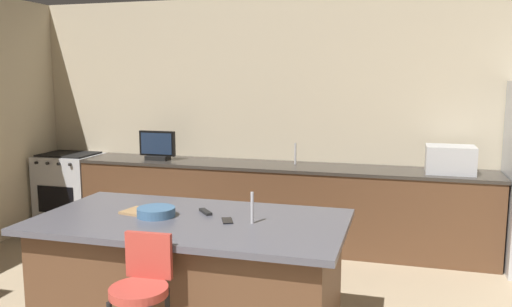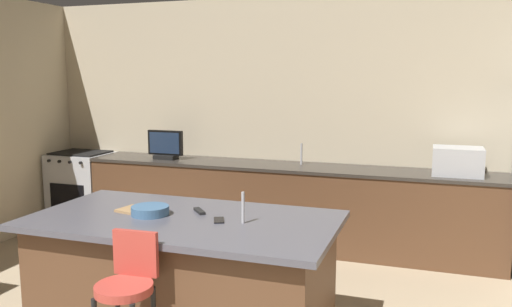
% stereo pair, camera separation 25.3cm
% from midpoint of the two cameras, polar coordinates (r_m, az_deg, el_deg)
% --- Properties ---
extents(wall_back, '(6.96, 0.12, 2.81)m').
position_cam_midpoint_polar(wall_back, '(6.10, 3.02, 3.73)').
color(wall_back, beige).
rests_on(wall_back, ground_plane).
extents(counter_back, '(4.68, 0.62, 0.93)m').
position_cam_midpoint_polar(counter_back, '(5.91, 1.12, -5.68)').
color(counter_back, brown).
rests_on(counter_back, ground_plane).
extents(kitchen_island, '(2.20, 1.16, 0.91)m').
position_cam_midpoint_polar(kitchen_island, '(3.90, -9.01, -13.40)').
color(kitchen_island, black).
rests_on(kitchen_island, ground_plane).
extents(range_oven, '(0.72, 0.63, 0.95)m').
position_cam_midpoint_polar(range_oven, '(7.08, -20.64, -3.80)').
color(range_oven, '#B7BABF').
rests_on(range_oven, ground_plane).
extents(microwave, '(0.48, 0.36, 0.28)m').
position_cam_midpoint_polar(microwave, '(5.62, 19.32, -0.63)').
color(microwave, '#B7BABF').
rests_on(microwave, counter_back).
extents(tv_monitor, '(0.44, 0.16, 0.35)m').
position_cam_midpoint_polar(tv_monitor, '(6.27, -11.91, 0.73)').
color(tv_monitor, black).
rests_on(tv_monitor, counter_back).
extents(sink_faucet_back, '(0.02, 0.02, 0.24)m').
position_cam_midpoint_polar(sink_faucet_back, '(5.85, 3.11, -0.02)').
color(sink_faucet_back, '#B2B2B7').
rests_on(sink_faucet_back, counter_back).
extents(sink_faucet_island, '(0.02, 0.02, 0.22)m').
position_cam_midpoint_polar(sink_faucet_island, '(3.56, -2.47, -5.98)').
color(sink_faucet_island, '#B2B2B7').
rests_on(sink_faucet_island, kitchen_island).
extents(bar_stool_center, '(0.34, 0.34, 0.99)m').
position_cam_midpoint_polar(bar_stool_center, '(3.25, -14.70, -15.66)').
color(bar_stool_center, '#B23D33').
rests_on(bar_stool_center, ground_plane).
extents(fruit_bowl, '(0.27, 0.27, 0.07)m').
position_cam_midpoint_polar(fruit_bowl, '(3.84, -12.77, -6.28)').
color(fruit_bowl, '#3F668C').
rests_on(fruit_bowl, kitchen_island).
extents(cell_phone, '(0.13, 0.17, 0.01)m').
position_cam_midpoint_polar(cell_phone, '(3.65, -5.17, -7.35)').
color(cell_phone, black).
rests_on(cell_phone, kitchen_island).
extents(tv_remote, '(0.15, 0.16, 0.02)m').
position_cam_midpoint_polar(tv_remote, '(3.87, -7.44, -6.37)').
color(tv_remote, black).
rests_on(tv_remote, kitchen_island).
extents(cutting_board, '(0.38, 0.27, 0.02)m').
position_cam_midpoint_polar(cutting_board, '(3.94, -13.81, -6.32)').
color(cutting_board, '#A87F51').
rests_on(cutting_board, kitchen_island).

